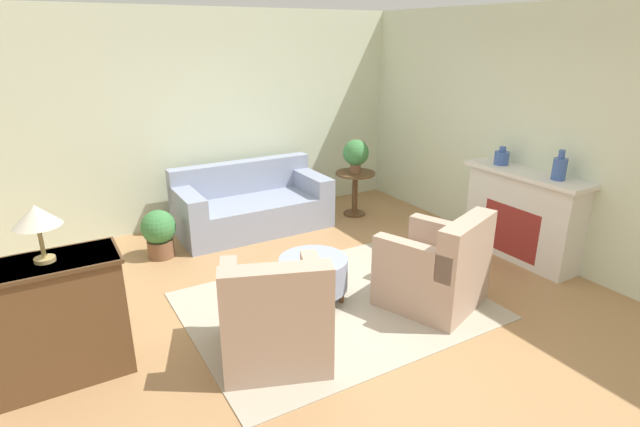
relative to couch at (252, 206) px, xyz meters
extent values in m
plane|color=#AD7F51|center=(-0.12, -2.31, -0.31)|extent=(16.00, 16.00, 0.00)
cube|color=beige|center=(-0.12, 0.64, 1.09)|extent=(9.79, 0.12, 2.80)
cube|color=beige|center=(2.55, -2.31, 1.09)|extent=(0.12, 9.24, 2.80)
cube|color=#B2A893|center=(-0.12, -2.31, -0.31)|extent=(2.74, 2.13, 0.01)
cube|color=#8E99B2|center=(0.00, -0.06, -0.10)|extent=(1.97, 0.94, 0.42)
cube|color=#8E99B2|center=(0.00, 0.32, 0.33)|extent=(1.97, 0.20, 0.43)
cube|color=#8E99B2|center=(-0.86, -0.08, 0.23)|extent=(0.24, 0.90, 0.24)
cube|color=#8E99B2|center=(0.86, -0.08, 0.23)|extent=(0.24, 0.90, 0.24)
cube|color=brown|center=(0.00, -0.50, -0.28)|extent=(1.77, 0.05, 0.06)
cube|color=tan|center=(-0.95, -2.71, -0.07)|extent=(1.06, 1.07, 0.46)
cube|color=tan|center=(-1.06, -3.01, 0.39)|extent=(0.83, 0.47, 0.47)
cube|color=tan|center=(-0.63, -2.81, 0.28)|extent=(0.41, 0.79, 0.26)
cube|color=tan|center=(-1.26, -2.58, 0.28)|extent=(0.41, 0.79, 0.26)
cube|color=brown|center=(-0.82, -2.35, -0.27)|extent=(0.71, 0.30, 0.06)
cube|color=tan|center=(0.70, -2.71, -0.07)|extent=(1.06, 1.07, 0.46)
cube|color=tan|center=(0.81, -3.01, 0.39)|extent=(0.83, 0.47, 0.47)
cube|color=tan|center=(1.01, -2.58, 0.28)|extent=(0.41, 0.79, 0.26)
cube|color=tan|center=(0.38, -2.81, 0.28)|extent=(0.41, 0.79, 0.26)
cube|color=brown|center=(0.57, -2.35, -0.27)|extent=(0.71, 0.30, 0.06)
cylinder|color=#8E99B2|center=(-0.24, -2.09, -0.02)|extent=(0.67, 0.67, 0.31)
cylinder|color=brown|center=(-0.44, -2.29, -0.24)|extent=(0.05, 0.05, 0.12)
cylinder|color=brown|center=(-0.04, -2.29, -0.24)|extent=(0.05, 0.05, 0.12)
cylinder|color=brown|center=(-0.44, -1.89, -0.24)|extent=(0.05, 0.05, 0.12)
cylinder|color=brown|center=(-0.04, -1.89, -0.24)|extent=(0.05, 0.05, 0.12)
cylinder|color=brown|center=(1.49, -0.25, 0.30)|extent=(0.56, 0.56, 0.03)
cylinder|color=brown|center=(1.49, -0.25, -0.01)|extent=(0.08, 0.08, 0.60)
cylinder|color=brown|center=(1.49, -0.25, -0.30)|extent=(0.31, 0.31, 0.03)
cube|color=silver|center=(2.31, -2.43, 0.21)|extent=(0.36, 1.35, 1.04)
cube|color=maroon|center=(2.14, -2.43, 0.06)|extent=(0.02, 0.74, 0.57)
cube|color=silver|center=(2.29, -2.43, 0.70)|extent=(0.44, 1.45, 0.05)
cube|color=brown|center=(-2.45, -2.16, 0.17)|extent=(0.93, 0.45, 0.96)
cube|color=#4E341E|center=(-2.45, -2.16, 0.64)|extent=(0.97, 0.49, 0.03)
cylinder|color=#38569E|center=(2.29, -2.06, 0.80)|extent=(0.17, 0.17, 0.15)
cylinder|color=#38569E|center=(2.29, -2.06, 0.91)|extent=(0.07, 0.07, 0.06)
cylinder|color=#38569E|center=(2.29, -2.81, 0.84)|extent=(0.14, 0.14, 0.23)
cylinder|color=#38569E|center=(2.29, -2.81, 1.00)|extent=(0.06, 0.06, 0.09)
cylinder|color=brown|center=(1.49, -0.25, 0.38)|extent=(0.15, 0.15, 0.13)
sphere|color=#3D7F42|center=(1.49, -0.25, 0.60)|extent=(0.36, 0.36, 0.36)
cylinder|color=brown|center=(-1.29, -0.32, -0.21)|extent=(0.30, 0.30, 0.21)
sphere|color=#3D7F42|center=(-1.29, -0.32, 0.06)|extent=(0.40, 0.40, 0.40)
cylinder|color=tan|center=(-2.45, -2.16, 0.67)|extent=(0.14, 0.14, 0.03)
cylinder|color=tan|center=(-2.45, -2.16, 0.80)|extent=(0.03, 0.03, 0.24)
cone|color=beige|center=(-2.45, -2.16, 1.00)|extent=(0.32, 0.32, 0.15)
camera|label=1|loc=(-2.38, -5.88, 2.16)|focal=28.00mm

